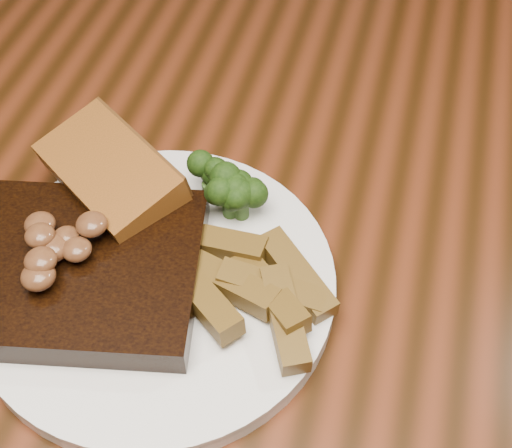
{
  "coord_description": "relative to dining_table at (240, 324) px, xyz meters",
  "views": [
    {
      "loc": [
        0.1,
        -0.31,
        1.19
      ],
      "look_at": [
        0.01,
        0.01,
        0.78
      ],
      "focal_mm": 50.0,
      "sensor_mm": 36.0,
      "label": 1
    }
  ],
  "objects": [
    {
      "name": "garlic_bread",
      "position": [
        -0.11,
        0.02,
        0.12
      ],
      "size": [
        0.13,
        0.12,
        0.03
      ],
      "primitive_type": "cube",
      "rotation": [
        0.0,
        0.0,
        -0.61
      ],
      "color": "#92491A",
      "rests_on": "plate"
    },
    {
      "name": "steak",
      "position": [
        -0.11,
        -0.06,
        0.12
      ],
      "size": [
        0.21,
        0.17,
        0.03
      ],
      "primitive_type": "cube",
      "rotation": [
        0.0,
        0.0,
        0.19
      ],
      "color": "black",
      "rests_on": "plate"
    },
    {
      "name": "plate",
      "position": [
        -0.05,
        -0.04,
        0.1
      ],
      "size": [
        0.28,
        0.28,
        0.01
      ],
      "primitive_type": "cylinder",
      "rotation": [
        0.0,
        0.0,
        0.08
      ],
      "color": "white",
      "rests_on": "dining_table"
    },
    {
      "name": "broccoli_cluster",
      "position": [
        -0.0,
        0.04,
        0.12
      ],
      "size": [
        0.07,
        0.07,
        0.04
      ],
      "primitive_type": null,
      "color": "#223E0E",
      "rests_on": "plate"
    },
    {
      "name": "steak_bone",
      "position": [
        -0.11,
        -0.12,
        0.11
      ],
      "size": [
        0.16,
        0.04,
        0.02
      ],
      "primitive_type": "cube",
      "rotation": [
        0.0,
        0.0,
        0.19
      ],
      "color": "beige",
      "rests_on": "plate"
    },
    {
      "name": "chair_far",
      "position": [
        0.24,
        0.6,
        -0.17
      ],
      "size": [
        0.53,
        0.53,
        0.89
      ],
      "rotation": [
        0.0,
        0.0,
        3.46
      ],
      "color": "black",
      "rests_on": "ground"
    },
    {
      "name": "mushroom_pile",
      "position": [
        -0.11,
        -0.05,
        0.15
      ],
      "size": [
        0.07,
        0.07,
        0.03
      ],
      "primitive_type": null,
      "color": "brown",
      "rests_on": "steak"
    },
    {
      "name": "potato_wedges",
      "position": [
        0.02,
        -0.04,
        0.12
      ],
      "size": [
        0.1,
        0.1,
        0.02
      ],
      "primitive_type": null,
      "color": "brown",
      "rests_on": "plate"
    },
    {
      "name": "dining_table",
      "position": [
        0.0,
        0.0,
        0.0
      ],
      "size": [
        1.6,
        0.9,
        0.75
      ],
      "color": "#502210",
      "rests_on": "ground"
    }
  ]
}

